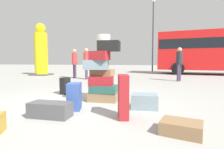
% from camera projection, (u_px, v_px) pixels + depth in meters
% --- Properties ---
extents(ground_plane, '(80.00, 80.00, 0.00)m').
position_uv_depth(ground_plane, '(81.00, 102.00, 4.34)').
color(ground_plane, '#9E9E99').
extents(suitcase_tower, '(0.89, 0.67, 1.64)m').
position_uv_depth(suitcase_tower, '(102.00, 74.00, 4.44)').
color(suitcase_tower, olive).
rests_on(suitcase_tower, ground).
extents(suitcase_brown_behind_tower, '(0.62, 0.53, 0.18)m').
position_uv_depth(suitcase_brown_behind_tower, '(181.00, 128.00, 2.46)').
color(suitcase_brown_behind_tower, olive).
rests_on(suitcase_brown_behind_tower, ground).
extents(suitcase_slate_foreground_near, '(0.57, 0.44, 0.30)m').
position_uv_depth(suitcase_slate_foreground_near, '(144.00, 101.00, 3.79)').
color(suitcase_slate_foreground_near, gray).
rests_on(suitcase_slate_foreground_near, ground).
extents(suitcase_black_right_side, '(0.25, 0.32, 0.50)m').
position_uv_depth(suitcase_black_right_side, '(65.00, 86.00, 5.43)').
color(suitcase_black_right_side, black).
rests_on(suitcase_black_right_side, ground).
extents(suitcase_maroon_upright_blue, '(0.25, 0.41, 0.76)m').
position_uv_depth(suitcase_maroon_upright_blue, '(123.00, 96.00, 3.13)').
color(suitcase_maroon_upright_blue, maroon).
rests_on(suitcase_maroon_upright_blue, ground).
extents(suitcase_navy_left_side, '(0.35, 0.44, 0.55)m').
position_uv_depth(suitcase_navy_left_side, '(74.00, 96.00, 3.70)').
color(suitcase_navy_left_side, '#334F99').
rests_on(suitcase_navy_left_side, ground).
extents(suitcase_charcoal_white_trunk, '(0.74, 0.35, 0.27)m').
position_uv_depth(suitcase_charcoal_white_trunk, '(50.00, 110.00, 3.20)').
color(suitcase_charcoal_white_trunk, '#4C4C51').
rests_on(suitcase_charcoal_white_trunk, ground).
extents(person_bearded_onlooker, '(0.30, 0.30, 1.69)m').
position_uv_depth(person_bearded_onlooker, '(75.00, 61.00, 10.42)').
color(person_bearded_onlooker, '#3F334C').
rests_on(person_bearded_onlooker, ground).
extents(person_tourist_with_camera, '(0.30, 0.31, 1.66)m').
position_uv_depth(person_tourist_with_camera, '(179.00, 61.00, 8.84)').
color(person_tourist_with_camera, '#3F334C').
rests_on(person_tourist_with_camera, ground).
extents(person_passerby_in_red, '(0.30, 0.33, 1.70)m').
position_uv_depth(person_passerby_in_red, '(86.00, 61.00, 9.81)').
color(person_passerby_in_red, '#3F334C').
rests_on(person_passerby_in_red, ground).
extents(yellow_dummy_statue, '(1.23, 1.23, 3.60)m').
position_uv_depth(yellow_dummy_statue, '(41.00, 52.00, 12.51)').
color(yellow_dummy_statue, yellow).
rests_on(yellow_dummy_statue, ground).
extents(parked_bus, '(8.62, 3.87, 3.15)m').
position_uv_depth(parked_bus, '(219.00, 50.00, 13.01)').
color(parked_bus, red).
rests_on(parked_bus, ground).
extents(lamp_post, '(0.36, 0.36, 6.87)m').
position_uv_depth(lamp_post, '(153.00, 25.00, 16.96)').
color(lamp_post, '#333338').
rests_on(lamp_post, ground).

